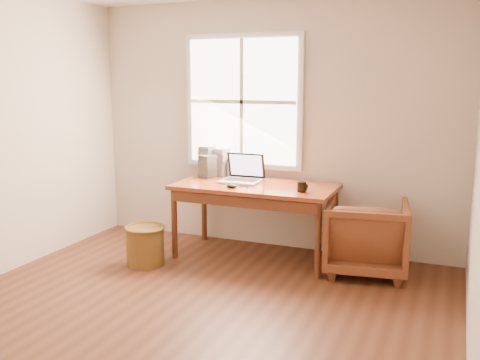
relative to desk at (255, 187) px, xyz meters
The scene contains 11 objects.
room_shell 1.74m from the desk, 90.77° to the right, with size 4.04×4.54×2.64m.
desk is the anchor object (origin of this frame).
armchair 1.18m from the desk, ahead, with size 0.74×0.76×0.69m, color brown.
wicker_stool 1.23m from the desk, 145.63° to the right, with size 0.37×0.37×0.37m, color brown.
laptop 0.25m from the desk, 168.44° to the left, with size 0.41×0.43×0.31m, color #B0B3B7, non-canonical shape.
mouse 0.29m from the desk, 121.62° to the right, with size 0.12×0.07×0.04m, color black.
coffee_mug 0.55m from the desk, 16.06° to the right, with size 0.09×0.09×0.10m, color black.
cd_stack_a 0.64m from the desk, 147.45° to the left, with size 0.15×0.14×0.30m, color silver.
cd_stack_b 0.65m from the desk, 164.21° to the left, with size 0.15×0.14×0.24m, color black.
cd_stack_c 0.75m from the desk, 157.07° to the left, with size 0.14×0.12×0.32m, color #A2A0AD.
cd_stack_d 0.53m from the desk, 136.26° to the left, with size 0.15×0.13×0.19m, color silver.
Camera 1 is at (1.85, -3.10, 1.79)m, focal length 40.00 mm.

